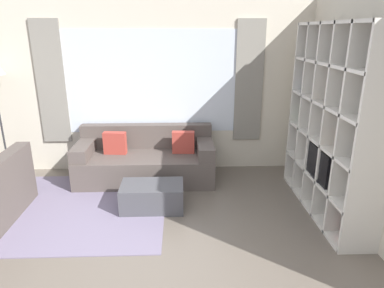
{
  "coord_description": "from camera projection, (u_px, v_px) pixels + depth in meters",
  "views": [
    {
      "loc": [
        0.44,
        -2.55,
        2.23
      ],
      "look_at": [
        0.6,
        1.59,
        0.85
      ],
      "focal_mm": 32.0,
      "sensor_mm": 36.0,
      "label": 1
    }
  ],
  "objects": [
    {
      "name": "shelving_unit",
      "position": [
        335.0,
        124.0,
        4.14
      ],
      "size": [
        0.43,
        1.94,
        2.33
      ],
      "color": "#515660",
      "rests_on": "ground_plane"
    },
    {
      "name": "couch_main",
      "position": [
        146.0,
        161.0,
        5.32
      ],
      "size": [
        2.08,
        0.87,
        0.81
      ],
      "color": "#564C47",
      "rests_on": "ground_plane"
    },
    {
      "name": "ottoman",
      "position": [
        152.0,
        196.0,
        4.46
      ],
      "size": [
        0.81,
        0.48,
        0.34
      ],
      "color": "#47474C",
      "rests_on": "ground_plane"
    },
    {
      "name": "wall_back",
      "position": [
        152.0,
        88.0,
        5.44
      ],
      "size": [
        6.21,
        0.11,
        2.7
      ],
      "color": "beige",
      "rests_on": "ground_plane"
    },
    {
      "name": "area_rug",
      "position": [
        83.0,
        208.0,
        4.5
      ],
      "size": [
        2.17,
        2.07,
        0.01
      ],
      "primitive_type": "cube",
      "color": "slate",
      "rests_on": "ground_plane"
    },
    {
      "name": "ground_plane",
      "position": [
        133.0,
        288.0,
        3.11
      ],
      "size": [
        16.0,
        16.0,
        0.0
      ],
      "primitive_type": "plane",
      "color": "#665B51"
    },
    {
      "name": "wall_right",
      "position": [
        353.0,
        107.0,
        4.13
      ],
      "size": [
        0.07,
        4.08,
        2.7
      ],
      "primitive_type": "cube",
      "color": "beige",
      "rests_on": "ground_plane"
    }
  ]
}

